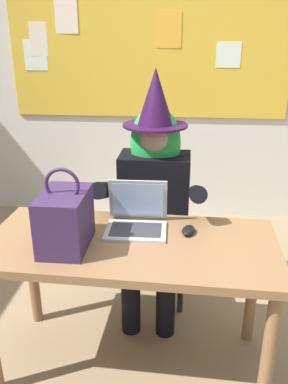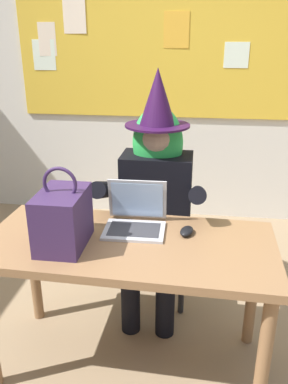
{
  "view_description": "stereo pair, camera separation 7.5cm",
  "coord_description": "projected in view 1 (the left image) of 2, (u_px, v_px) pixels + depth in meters",
  "views": [
    {
      "loc": [
        0.3,
        -1.53,
        1.62
      ],
      "look_at": [
        0.12,
        0.4,
        0.86
      ],
      "focal_mm": 37.0,
      "sensor_mm": 36.0,
      "label": 1
    },
    {
      "loc": [
        0.38,
        -1.52,
        1.62
      ],
      "look_at": [
        0.12,
        0.4,
        0.86
      ],
      "focal_mm": 37.0,
      "sensor_mm": 36.0,
      "label": 2
    }
  ],
  "objects": [
    {
      "name": "computer_mouse",
      "position": [
        188.0,
        230.0,
        1.92
      ],
      "size": [
        0.08,
        0.12,
        0.03
      ],
      "primitive_type": "ellipsoid",
      "rotation": [
        0.0,
        0.0,
        -0.25
      ],
      "color": "black",
      "rests_on": "desk_main"
    },
    {
      "name": "person_costumed",
      "position": [
        154.0,
        186.0,
        2.34
      ],
      "size": [
        0.6,
        0.65,
        1.47
      ],
      "rotation": [
        0.0,
        0.0,
        -1.58
      ],
      "color": "black",
      "rests_on": "ground"
    },
    {
      "name": "chair_at_desk",
      "position": [
        154.0,
        221.0,
        2.56
      ],
      "size": [
        0.44,
        0.44,
        0.9
      ],
      "rotation": [
        0.0,
        0.0,
        -1.51
      ],
      "color": "#2D3347",
      "rests_on": "ground"
    },
    {
      "name": "desk_main",
      "position": [
        131.0,
        260.0,
        1.89
      ],
      "size": [
        1.4,
        0.68,
        0.73
      ],
      "rotation": [
        0.0,
        0.0,
        -0.03
      ],
      "color": "#8E6642",
      "rests_on": "ground"
    },
    {
      "name": "handbag",
      "position": [
        65.0,
        220.0,
        1.76
      ],
      "size": [
        0.2,
        0.3,
        0.38
      ],
      "rotation": [
        0.0,
        0.0,
        0.3
      ],
      "color": "#38234C",
      "rests_on": "desk_main"
    },
    {
      "name": "laptop",
      "position": [
        137.0,
        218.0,
        1.97
      ],
      "size": [
        0.3,
        0.27,
        0.23
      ],
      "rotation": [
        0.0,
        0.0,
        0.02
      ],
      "color": "#B7B7BC",
      "rests_on": "desk_main"
    },
    {
      "name": "wall_back_bulletin",
      "position": [
        148.0,
        71.0,
        3.46
      ],
      "size": [
        5.45,
        2.15,
        2.64
      ],
      "color": "silver",
      "rests_on": "ground"
    },
    {
      "name": "ground_plane",
      "position": [
        114.0,
        374.0,
        2.04
      ],
      "size": [
        24.0,
        24.0,
        0.0
      ],
      "primitive_type": "plane",
      "color": "#937A5B"
    }
  ]
}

